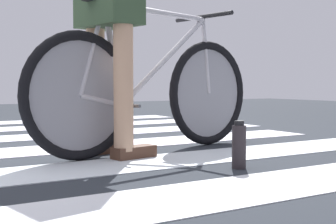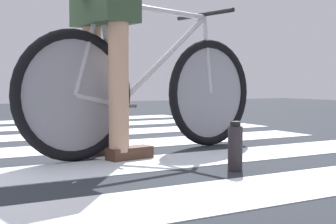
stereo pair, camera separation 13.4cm
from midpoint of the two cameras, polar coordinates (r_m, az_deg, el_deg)
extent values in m
cube|color=silver|center=(1.56, -12.48, -12.31)|extent=(5.20, 0.44, 0.00)
cube|color=silver|center=(2.27, -18.74, -7.41)|extent=(5.20, 0.44, 0.00)
torus|color=black|center=(2.59, -12.04, 1.93)|extent=(0.71, 0.18, 0.72)
torus|color=black|center=(3.21, 4.01, 2.28)|extent=(0.71, 0.18, 0.72)
cylinder|color=gray|center=(2.59, -12.04, 1.93)|extent=(0.60, 0.12, 0.61)
cylinder|color=gray|center=(3.21, 4.01, 2.28)|extent=(0.60, 0.12, 0.61)
cylinder|color=#BCB9C0|center=(2.94, -2.39, 12.16)|extent=(0.79, 0.18, 0.05)
cylinder|color=#BCB9C0|center=(2.95, -1.47, 6.47)|extent=(0.70, 0.16, 0.59)
cylinder|color=#BCB9C0|center=(2.71, -8.01, 6.91)|extent=(0.16, 0.06, 0.59)
cylinder|color=#BCB9C0|center=(2.66, -9.40, 1.35)|extent=(0.29, 0.08, 0.09)
cylinder|color=#BCB9C0|center=(2.63, -10.58, 7.63)|extent=(0.19, 0.06, 0.53)
cylinder|color=#BCB9C0|center=(3.20, 3.65, 6.76)|extent=(0.09, 0.04, 0.50)
cylinder|color=black|center=(3.20, 3.29, 11.61)|extent=(0.12, 0.52, 0.03)
cylinder|color=#4C4C51|center=(2.74, -6.91, 0.81)|extent=(0.08, 0.34, 0.02)
cylinder|color=tan|center=(2.80, -10.10, 5.36)|extent=(0.11, 0.11, 0.94)
cylinder|color=tan|center=(2.57, -6.83, 5.56)|extent=(0.11, 0.11, 0.94)
cube|color=#344B31|center=(2.72, -8.61, 13.24)|extent=(0.29, 0.44, 0.28)
cube|color=#4B2F22|center=(2.87, -8.80, -4.37)|extent=(0.27, 0.15, 0.07)
cube|color=#4B2F22|center=(2.64, -5.50, -5.03)|extent=(0.27, 0.15, 0.07)
cylinder|color=#2B2528|center=(2.32, 7.38, -4.37)|extent=(0.07, 0.07, 0.22)
cylinder|color=black|center=(2.31, 7.40, -1.41)|extent=(0.05, 0.05, 0.02)
camera|label=1|loc=(0.07, -121.00, -1.79)|focal=49.96mm
camera|label=2|loc=(0.07, 59.00, 1.79)|focal=49.96mm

